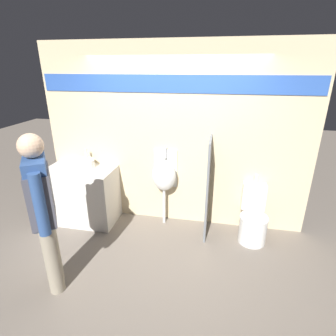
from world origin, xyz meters
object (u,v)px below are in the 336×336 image
at_px(toilet, 253,220).
at_px(urinal_near_counter, 164,175).
at_px(sink_basin, 84,164).
at_px(cell_phone, 95,173).
at_px(person_in_vest, 42,205).

bearing_deg(toilet, urinal_near_counter, 172.66).
bearing_deg(urinal_near_counter, sink_basin, -175.03).
bearing_deg(urinal_near_counter, cell_phone, -163.55).
relative_size(toilet, person_in_vest, 0.52).
bearing_deg(sink_basin, cell_phone, -34.05).
relative_size(urinal_near_counter, person_in_vest, 0.69).
relative_size(cell_phone, person_in_vest, 0.08).
distance_m(toilet, person_in_vest, 2.74).
xyz_separation_m(urinal_near_counter, toilet, (1.33, -0.17, -0.51)).
bearing_deg(cell_phone, person_in_vest, -88.50).
height_order(toilet, person_in_vest, person_in_vest).
relative_size(urinal_near_counter, toilet, 1.33).
height_order(sink_basin, cell_phone, sink_basin).
distance_m(urinal_near_counter, toilet, 1.44).
distance_m(cell_phone, person_in_vest, 1.23).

